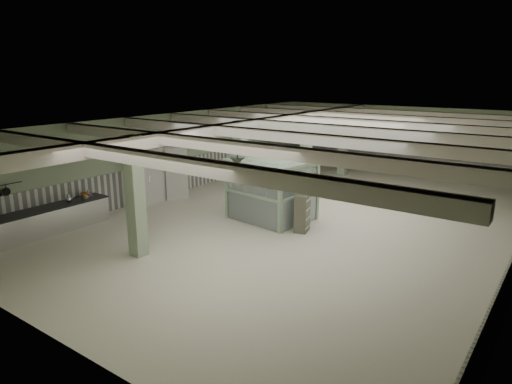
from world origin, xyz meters
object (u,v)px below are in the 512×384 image
Objects in this scene: walkin_cooler at (154,174)px; guard_booth at (272,177)px; filing_cabinet at (302,213)px; prep_counter at (33,224)px.

guard_booth is (5.37, 0.90, 0.39)m from walkin_cooler.
filing_cabinet is (1.66, -0.60, -0.93)m from guard_booth.
prep_counter is 5.45m from walkin_cooler.
walkin_cooler is 7.05m from filing_cabinet.
walkin_cooler is 0.84× the size of guard_booth.
filing_cabinet is at bearing 2.45° from walkin_cooler.
prep_counter is 2.05× the size of walkin_cooler.
walkin_cooler reaches higher than prep_counter.
guard_booth reaches higher than filing_cabinet.
prep_counter is 8.98m from filing_cabinet.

